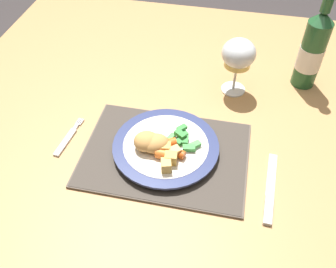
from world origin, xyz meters
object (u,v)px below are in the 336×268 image
dining_table (193,130)px  bottle (312,50)px  wine_glass (238,56)px  fork (67,139)px  table_knife (270,194)px  dinner_plate (166,147)px

dining_table → bottle: (0.28, 0.17, 0.19)m
wine_glass → bottle: bearing=20.8°
fork → bottle: 0.66m
dining_table → table_knife: bearing=-49.6°
dining_table → table_knife: size_ratio=7.07×
fork → table_knife: size_ratio=0.69×
dining_table → fork: fork is taller
fork → bottle: bearing=31.5°
dining_table → table_knife: 0.31m
dining_table → fork: bearing=-148.7°
dinner_plate → wine_glass: size_ratio=1.56×
table_knife → dinner_plate: bearing=163.4°
dining_table → bottle: bottle is taller
dining_table → dinner_plate: size_ratio=5.49×
dining_table → fork: (-0.28, -0.17, 0.08)m
dining_table → dinner_plate: dinner_plate is taller
wine_glass → bottle: bottle is taller
bottle → table_knife: bearing=-101.3°
dinner_plate → fork: (-0.24, -0.01, -0.01)m
table_knife → dining_table: bearing=130.4°
dining_table → table_knife: table_knife is taller
dinner_plate → dining_table: bearing=75.3°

